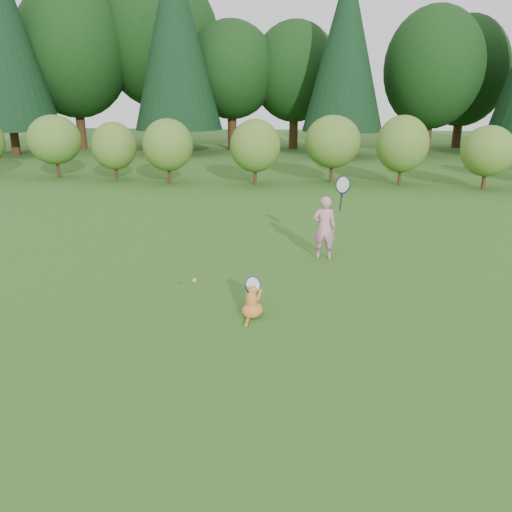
# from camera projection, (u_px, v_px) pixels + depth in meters

# --- Properties ---
(ground) EXTENTS (100.00, 100.00, 0.00)m
(ground) POSITION_uv_depth(u_px,v_px,m) (238.00, 310.00, 8.29)
(ground) COLOR #295016
(ground) RESTS_ON ground
(shrub_row) EXTENTS (28.00, 3.00, 2.80)m
(shrub_row) POSITION_uv_depth(u_px,v_px,m) (287.00, 149.00, 20.17)
(shrub_row) COLOR #497323
(shrub_row) RESTS_ON ground
(woodland_backdrop) EXTENTS (48.00, 10.00, 15.00)m
(woodland_backdrop) POSITION_uv_depth(u_px,v_px,m) (300.00, 20.00, 27.79)
(woodland_backdrop) COLOR black
(woodland_backdrop) RESTS_ON ground
(child) EXTENTS (0.78, 0.49, 2.06)m
(child) POSITION_uv_depth(u_px,v_px,m) (325.00, 226.00, 10.77)
(child) COLOR pink
(child) RESTS_ON ground
(cat) EXTENTS (0.54, 0.82, 0.72)m
(cat) POSITION_uv_depth(u_px,v_px,m) (252.00, 300.00, 7.98)
(cat) COLOR #CE5A27
(cat) RESTS_ON ground
(tennis_ball) EXTENTS (0.07, 0.07, 0.07)m
(tennis_ball) POSITION_uv_depth(u_px,v_px,m) (194.00, 280.00, 8.06)
(tennis_ball) COLOR #A4CB17
(tennis_ball) RESTS_ON ground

